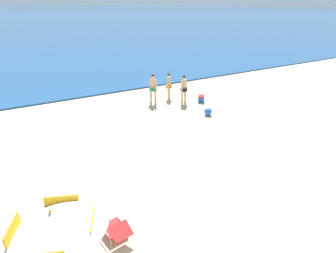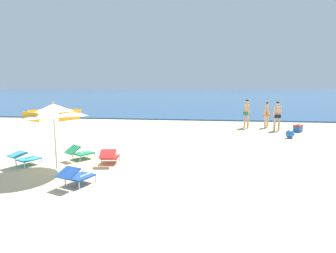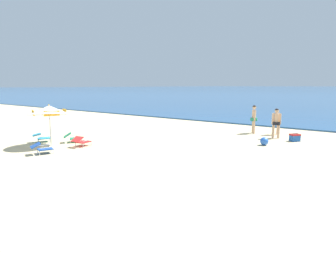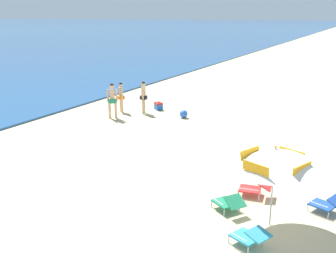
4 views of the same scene
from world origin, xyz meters
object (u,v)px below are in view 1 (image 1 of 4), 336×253
lounge_chair_beside_umbrella (63,238)px  cooler_box (201,99)px  person_standing_near_shore (169,84)px  person_standing_beside (184,87)px  person_wading_in (153,87)px  lounge_chair_under_umbrella (116,229)px  beach_ball (208,112)px  beach_umbrella_striped_main (52,222)px

lounge_chair_beside_umbrella → cooler_box: bearing=37.0°
person_standing_near_shore → person_standing_beside: 1.23m
person_standing_near_shore → person_wading_in: 1.30m
lounge_chair_under_umbrella → beach_ball: size_ratio=2.33×
person_standing_near_shore → person_wading_in: person_wading_in is taller
person_wading_in → cooler_box: 3.03m
beach_umbrella_striped_main → person_standing_near_shore: 12.86m
beach_umbrella_striped_main → cooler_box: (9.70, 8.30, -1.58)m
beach_umbrella_striped_main → lounge_chair_beside_umbrella: beach_umbrella_striped_main is taller
beach_umbrella_striped_main → lounge_chair_beside_umbrella: size_ratio=2.77×
person_standing_beside → person_wading_in: 1.81m
person_standing_beside → person_wading_in: person_wading_in is taller
person_standing_near_shore → beach_ball: person_standing_near_shore is taller
person_standing_near_shore → beach_ball: bearing=-83.9°
lounge_chair_beside_umbrella → beach_umbrella_striped_main: bearing=-100.0°
beach_umbrella_striped_main → person_standing_near_shore: (8.30, 9.79, -0.86)m
person_standing_beside → cooler_box: 1.37m
lounge_chair_under_umbrella → lounge_chair_beside_umbrella: 1.27m
beach_umbrella_striped_main → person_standing_near_shore: bearing=49.7°
lounge_chair_under_umbrella → cooler_box: (8.29, 7.54, -0.07)m
person_standing_near_shore → cooler_box: size_ratio=2.65×
beach_umbrella_striped_main → person_standing_beside: 12.21m
cooler_box → lounge_chair_beside_umbrella: bearing=-143.0°
lounge_chair_beside_umbrella → person_standing_beside: bearing=41.6°
cooler_box → beach_ball: size_ratio=1.47×
lounge_chair_beside_umbrella → person_wading_in: bearing=50.7°
lounge_chair_under_umbrella → beach_umbrella_striped_main: bearing=-151.8°
beach_umbrella_striped_main → person_wading_in: bearing=53.4°
beach_ball → lounge_chair_beside_umbrella: bearing=-148.6°
person_standing_near_shore → cooler_box: bearing=-46.8°
beach_ball → cooler_box: bearing=62.6°
lounge_chair_beside_umbrella → person_standing_near_shore: (8.10, 8.66, 0.65)m
beach_umbrella_striped_main → lounge_chair_under_umbrella: size_ratio=2.98×
beach_umbrella_striped_main → beach_ball: (8.67, 6.31, -1.58)m
person_standing_beside → beach_ball: person_standing_beside is taller
person_standing_near_shore → beach_ball: (0.37, -3.48, -0.72)m
beach_umbrella_striped_main → person_wading_in: size_ratio=1.62×
lounge_chair_beside_umbrella → beach_ball: bearing=31.4°
person_standing_beside → lounge_chair_beside_umbrella: bearing=-138.4°
lounge_chair_beside_umbrella → cooler_box: lounge_chair_beside_umbrella is taller
lounge_chair_beside_umbrella → person_wading_in: 10.82m
cooler_box → person_standing_beside: bearing=164.2°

